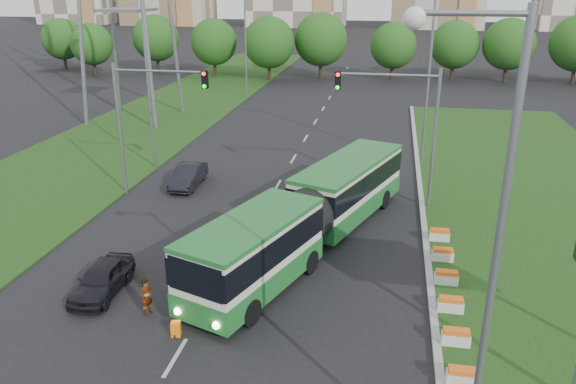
% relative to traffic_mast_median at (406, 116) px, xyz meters
% --- Properties ---
extents(ground, '(360.00, 360.00, 0.00)m').
position_rel_traffic_mast_median_xyz_m(ground, '(-4.78, -10.00, -5.35)').
color(ground, black).
rests_on(ground, ground).
extents(grass_median, '(14.00, 60.00, 0.15)m').
position_rel_traffic_mast_median_xyz_m(grass_median, '(8.22, -2.00, -5.27)').
color(grass_median, '#193F12').
rests_on(grass_median, ground).
extents(median_kerb, '(0.30, 60.00, 0.18)m').
position_rel_traffic_mast_median_xyz_m(median_kerb, '(1.27, -2.00, -5.26)').
color(median_kerb, '#999999').
rests_on(median_kerb, ground).
extents(left_verge, '(12.00, 110.00, 0.10)m').
position_rel_traffic_mast_median_xyz_m(left_verge, '(-22.78, 15.00, -5.30)').
color(left_verge, '#193F12').
rests_on(left_verge, ground).
extents(lane_markings, '(0.20, 100.00, 0.01)m').
position_rel_traffic_mast_median_xyz_m(lane_markings, '(-7.78, 10.00, -5.35)').
color(lane_markings, '#ADADA6').
rests_on(lane_markings, ground).
extents(flower_planters, '(1.10, 13.70, 0.60)m').
position_rel_traffic_mast_median_xyz_m(flower_planters, '(1.92, -11.40, -4.90)').
color(flower_planters, silver).
rests_on(flower_planters, grass_median).
extents(traffic_mast_median, '(5.76, 0.32, 8.00)m').
position_rel_traffic_mast_median_xyz_m(traffic_mast_median, '(0.00, 0.00, 0.00)').
color(traffic_mast_median, gray).
rests_on(traffic_mast_median, ground).
extents(traffic_mast_left, '(5.76, 0.32, 8.00)m').
position_rel_traffic_mast_median_xyz_m(traffic_mast_left, '(-15.16, -1.00, 0.00)').
color(traffic_mast_left, gray).
rests_on(traffic_mast_left, ground).
extents(street_lamps, '(36.00, 60.00, 12.00)m').
position_rel_traffic_mast_median_xyz_m(street_lamps, '(-7.78, 0.00, 0.65)').
color(street_lamps, gray).
rests_on(street_lamps, ground).
extents(tree_line, '(120.00, 8.00, 9.00)m').
position_rel_traffic_mast_median_xyz_m(tree_line, '(5.22, 45.00, -0.85)').
color(tree_line, '#1E5215').
rests_on(tree_line, ground).
extents(articulated_bus, '(2.74, 17.56, 2.89)m').
position_rel_traffic_mast_median_xyz_m(articulated_bus, '(-4.65, -6.34, -3.58)').
color(articulated_bus, silver).
rests_on(articulated_bus, ground).
extents(car_left_near, '(1.73, 4.00, 1.34)m').
position_rel_traffic_mast_median_xyz_m(car_left_near, '(-12.37, -12.39, -4.68)').
color(car_left_near, black).
rests_on(car_left_near, ground).
extents(car_left_far, '(1.63, 4.27, 1.39)m').
position_rel_traffic_mast_median_xyz_m(car_left_far, '(-13.40, 0.95, -4.66)').
color(car_left_far, black).
rests_on(car_left_far, ground).
extents(pedestrian, '(0.52, 0.64, 1.53)m').
position_rel_traffic_mast_median_xyz_m(pedestrian, '(-9.85, -13.55, -4.59)').
color(pedestrian, gray).
rests_on(pedestrian, ground).
extents(shopping_trolley, '(0.35, 0.37, 0.59)m').
position_rel_traffic_mast_median_xyz_m(shopping_trolley, '(-8.21, -14.76, -5.06)').
color(shopping_trolley, orange).
rests_on(shopping_trolley, ground).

